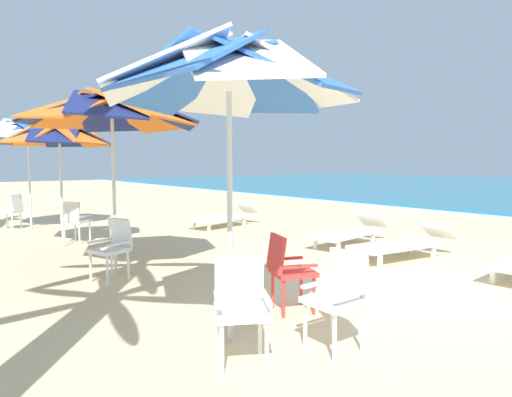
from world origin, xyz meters
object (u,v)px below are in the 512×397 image
Objects in this scene: beach_umbrella_2 at (59,134)px; beach_umbrella_3 at (27,132)px; plastic_chair_2 at (339,293)px; plastic_chair_3 at (113,245)px; beach_umbrella_1 at (112,111)px; sun_lounger_3 at (225,216)px; plastic_chair_0 at (287,267)px; plastic_chair_4 at (75,219)px; plastic_chair_5 at (12,209)px; beach_umbrella_0 at (229,75)px; plastic_chair_1 at (241,302)px; sun_lounger_2 at (351,231)px; sun_lounger_1 at (405,242)px.

beach_umbrella_3 reaches higher than beach_umbrella_2.
plastic_chair_3 is at bearing -167.20° from plastic_chair_2.
beach_umbrella_1 is 1.23× the size of sun_lounger_3.
plastic_chair_2 is (0.99, -0.27, 0.00)m from plastic_chair_0.
plastic_chair_4 and plastic_chair_5 have the same top height.
plastic_chair_3 is 6.25m from plastic_chair_5.
plastic_chair_3 is at bearing 2.79° from plastic_chair_5.
beach_umbrella_0 reaches higher than beach_umbrella_3.
beach_umbrella_2 is at bearing -178.31° from beach_umbrella_1.
beach_umbrella_3 is at bearing 179.27° from plastic_chair_1.
sun_lounger_2 is at bearing 128.41° from plastic_chair_2.
beach_umbrella_3 is 1.25× the size of sun_lounger_1.
sun_lounger_1 is (4.78, 4.35, -1.93)m from beach_umbrella_2.
plastic_chair_5 is (-6.24, -0.30, 0.00)m from plastic_chair_3.
plastic_chair_4 is 0.39× the size of sun_lounger_2.
plastic_chair_0 is 1.00× the size of plastic_chair_1.
plastic_chair_1 is 4.70m from sun_lounger_1.
plastic_chair_4 is (-0.30, 0.31, -1.71)m from beach_umbrella_2.
plastic_chair_0 is 0.39× the size of sun_lounger_1.
beach_umbrella_3 is (-2.91, -0.03, 0.21)m from beach_umbrella_2.
sun_lounger_2 is (0.35, 4.70, -0.22)m from plastic_chair_3.
beach_umbrella_2 is (-5.78, -0.01, -0.21)m from beach_umbrella_0.
sun_lounger_2 is at bearing 80.88° from beach_umbrella_1.
plastic_chair_5 is (-9.69, -1.09, 0.00)m from plastic_chair_2.
sun_lounger_1 is (7.97, 4.75, -0.22)m from plastic_chair_5.
beach_umbrella_1 reaches higher than plastic_chair_3.
beach_umbrella_1 is at bearing 4.63° from plastic_chair_5.
sun_lounger_2 is at bearing 120.21° from plastic_chair_1.
plastic_chair_0 reaches higher than sun_lounger_3.
beach_umbrella_2 is 4.48m from sun_lounger_3.
plastic_chair_2 is at bearing 9.12° from beach_umbrella_1.
plastic_chair_2 is 6.81m from plastic_chair_4.
beach_umbrella_1 is 1.95m from plastic_chair_3.
beach_umbrella_3 is (-5.58, -0.10, 0.02)m from beach_umbrella_1.
plastic_chair_0 is (-0.27, 0.95, -1.92)m from beach_umbrella_0.
beach_umbrella_2 reaches higher than sun_lounger_2.
plastic_chair_1 is at bearing -59.79° from sun_lounger_2.
sun_lounger_2 is (3.39, 4.61, -1.93)m from beach_umbrella_2.
beach_umbrella_2 is 2.92m from beach_umbrella_3.
plastic_chair_4 reaches higher than sun_lounger_2.
plastic_chair_4 reaches higher than sun_lounger_1.
sun_lounger_1 is at bearing 107.05° from plastic_chair_1.
beach_umbrella_3 is (-2.61, -0.34, 1.92)m from plastic_chair_4.
plastic_chair_1 is 9.36m from plastic_chair_5.
sun_lounger_1 is at bearing 30.78° from plastic_chair_5.
sun_lounger_3 is (-2.93, 3.96, -2.12)m from beach_umbrella_1.
beach_umbrella_0 is 7.57m from sun_lounger_3.
sun_lounger_3 is (-3.66, -0.57, 0.00)m from sun_lounger_2.
plastic_chair_2 is 9.75m from plastic_chair_5.
beach_umbrella_3 reaches higher than sun_lounger_1.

